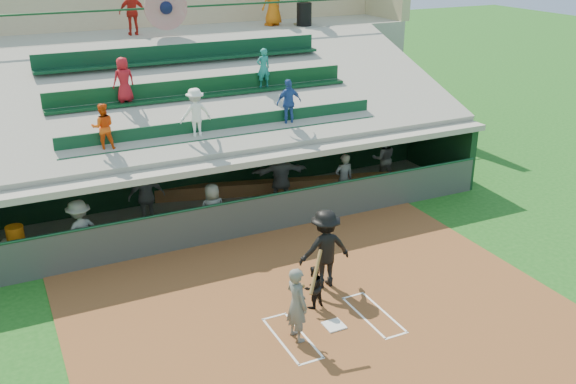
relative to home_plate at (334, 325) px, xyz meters
name	(u,v)px	position (x,y,z in m)	size (l,w,h in m)	color
ground	(334,327)	(0.00, 0.00, -0.04)	(100.00, 100.00, 0.00)	#184F16
dirt_slab	(323,315)	(0.00, 0.50, -0.03)	(11.00, 9.00, 0.02)	brown
home_plate	(334,325)	(0.00, 0.00, 0.00)	(0.43, 0.43, 0.03)	white
batters_box_chalk	(334,326)	(0.00, 0.00, -0.01)	(2.65, 1.85, 0.01)	white
dugout_floor	(226,213)	(0.00, 6.75, -0.02)	(16.00, 3.50, 0.04)	gray
concourse_slab	(161,93)	(0.00, 13.50, 2.26)	(20.00, 3.00, 4.60)	gray
grandstand	(184,113)	(-0.01, 10.51, 2.23)	(20.40, 10.40, 7.80)	#454A45
batter_at_plate	(297,304)	(-0.93, -0.04, 0.83)	(0.87, 0.75, 1.95)	#525550
catcher	(313,287)	(-0.05, 0.89, 0.50)	(0.50, 0.39, 1.03)	black
home_umpire	(325,248)	(0.66, 1.66, 0.97)	(1.27, 0.73, 1.96)	black
dugout_bench	(212,191)	(0.03, 8.10, 0.21)	(13.80, 0.41, 0.41)	#996537
white_table	(17,254)	(-5.99, 5.86, 0.33)	(0.75, 0.56, 0.66)	white
water_cooler	(15,235)	(-5.95, 5.86, 0.88)	(0.44, 0.44, 0.44)	orange
dugout_player_a	(80,232)	(-4.43, 5.35, 0.87)	(1.11, 0.64, 1.73)	#5D605A
dugout_player_b	(147,196)	(-2.34, 6.85, 0.91)	(1.06, 0.44, 1.81)	#575954
dugout_player_c	(213,211)	(-0.89, 5.28, 0.80)	(0.78, 0.51, 1.60)	#545752
dugout_player_d	(281,174)	(1.85, 6.71, 0.96)	(1.78, 0.57, 1.92)	#5E615C
dugout_player_e	(344,179)	(3.58, 5.78, 0.83)	(0.60, 0.40, 1.66)	#575954
dugout_player_f	(384,158)	(5.81, 6.90, 0.83)	(0.80, 0.62, 1.64)	#525550
trash_bin	(304,14)	(5.61, 12.57, 5.00)	(0.58, 0.58, 0.87)	black
concourse_staff_a	(132,12)	(-0.92, 13.03, 5.35)	(0.93, 0.39, 1.58)	red
concourse_staff_b	(273,0)	(4.56, 13.20, 5.51)	(0.93, 0.60, 1.90)	orange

